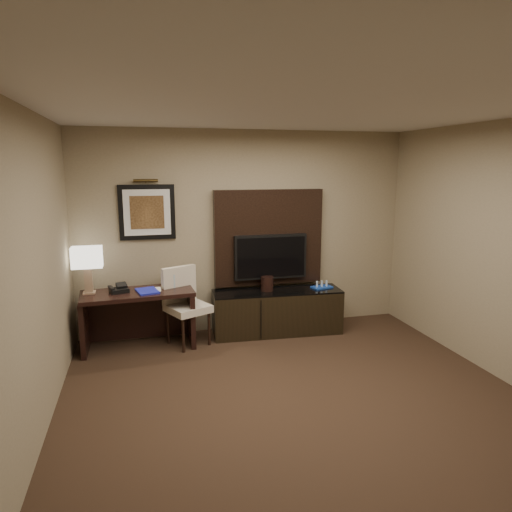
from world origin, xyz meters
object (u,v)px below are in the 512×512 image
object	(u,v)px
desk	(139,319)
table_lamp	(88,272)
desk_chair	(188,307)
ice_bucket	(267,284)
credenza	(277,312)
water_bottle	(173,281)
tv	(270,257)
minibar_tray	(322,284)
desk_phone	(119,288)

from	to	relation	value
desk	table_lamp	distance (m)	0.84
desk_chair	ice_bucket	distance (m)	1.10
desk_chair	credenza	bearing A→B (deg)	-19.66
desk	water_bottle	size ratio (longest dim) A/B	7.82
water_bottle	ice_bucket	xyz separation A→B (m)	(1.23, 0.01, -0.12)
desk	ice_bucket	xyz separation A→B (m)	(1.67, 0.09, 0.33)
tv	desk_chair	bearing A→B (deg)	-165.43
ice_bucket	tv	bearing A→B (deg)	59.93
credenza	minibar_tray	world-z (taller)	minibar_tray
desk	water_bottle	xyz separation A→B (m)	(0.44, 0.08, 0.45)
ice_bucket	desk_phone	bearing A→B (deg)	-177.99
ice_bucket	minibar_tray	distance (m)	0.76
desk_chair	desk_phone	size ratio (longest dim) A/B	4.71
minibar_tray	ice_bucket	bearing A→B (deg)	176.01
table_lamp	ice_bucket	world-z (taller)	table_lamp
ice_bucket	water_bottle	bearing A→B (deg)	-179.74
credenza	desk_phone	distance (m)	2.08
tv	desk_chair	world-z (taller)	tv
desk	desk_phone	bearing A→B (deg)	171.17
water_bottle	minibar_tray	xyz separation A→B (m)	(1.99, -0.05, -0.16)
desk_phone	tv	bearing A→B (deg)	-10.82
desk_chair	ice_bucket	size ratio (longest dim) A/B	5.14
desk	minibar_tray	xyz separation A→B (m)	(2.44, 0.03, 0.28)
credenza	ice_bucket	xyz separation A→B (m)	(-0.13, 0.04, 0.39)
desk_chair	water_bottle	bearing A→B (deg)	113.29
desk_phone	desk	bearing A→B (deg)	-22.25
desk	ice_bucket	world-z (taller)	ice_bucket
desk	credenza	xyz separation A→B (m)	(1.81, 0.05, -0.06)
credenza	desk_chair	size ratio (longest dim) A/B	1.77
credenza	minibar_tray	xyz separation A→B (m)	(0.63, -0.02, 0.35)
table_lamp	minibar_tray	bearing A→B (deg)	-0.52
desk_phone	water_bottle	size ratio (longest dim) A/B	1.20
desk_phone	ice_bucket	xyz separation A→B (m)	(1.89, 0.07, -0.08)
table_lamp	desk	bearing A→B (deg)	-6.09
credenza	water_bottle	bearing A→B (deg)	-177.68
ice_bucket	desk	bearing A→B (deg)	-177.07
ice_bucket	minibar_tray	size ratio (longest dim) A/B	0.70
tv	water_bottle	xyz separation A→B (m)	(-1.32, -0.16, -0.21)
desk	desk_phone	size ratio (longest dim) A/B	6.50
desk_chair	ice_bucket	world-z (taller)	desk_chair
desk_chair	water_bottle	xyz separation A→B (m)	(-0.16, 0.14, 0.32)
desk_chair	desk_phone	world-z (taller)	desk_chair
desk_chair	water_bottle	world-z (taller)	desk_chair
tv	desk_phone	size ratio (longest dim) A/B	4.84
desk_phone	minibar_tray	distance (m)	2.66
ice_bucket	minibar_tray	xyz separation A→B (m)	(0.76, -0.05, -0.05)
desk_phone	table_lamp	bearing A→B (deg)	156.08
tv	minibar_tray	distance (m)	0.80
water_bottle	desk_chair	bearing A→B (deg)	-41.74
tv	water_bottle	size ratio (longest dim) A/B	5.82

